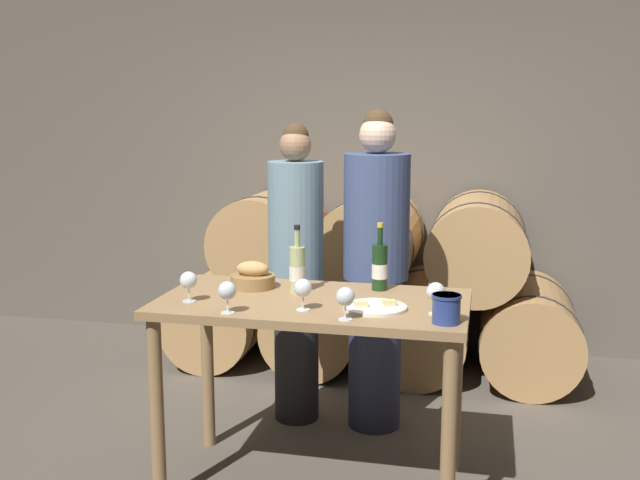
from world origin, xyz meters
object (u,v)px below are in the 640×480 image
object	(u,v)px
wine_glass_left	(227,291)
wine_glass_center	(303,289)
person_left	(296,272)
wine_glass_right	(345,297)
wine_bottle_red	(380,267)
wine_glass_far_left	(189,281)
tasting_table	(313,329)
wine_glass_far_right	(436,292)
person_right	(376,270)
wine_bottle_white	(297,269)
bread_basket	(253,278)
blue_crock	(446,307)
cheese_plate	(375,307)

from	to	relation	value
wine_glass_left	wine_glass_center	world-z (taller)	same
person_left	wine_glass_right	size ratio (longest dim) A/B	12.21
wine_bottle_red	wine_glass_far_left	bearing A→B (deg)	-153.21
tasting_table	wine_glass_far_right	world-z (taller)	wine_glass_far_right
tasting_table	person_right	world-z (taller)	person_right
wine_glass_far_left	wine_glass_center	size ratio (longest dim) A/B	1.00
wine_bottle_white	wine_glass_right	bearing A→B (deg)	-52.62
bread_basket	blue_crock	bearing A→B (deg)	-22.98
wine_glass_right	wine_glass_far_right	world-z (taller)	same
person_left	blue_crock	xyz separation A→B (m)	(0.89, -1.00, 0.11)
person_right	wine_glass_center	distance (m)	0.96
wine_glass_far_left	wine_glass_right	xyz separation A→B (m)	(0.74, -0.13, 0.00)
cheese_plate	wine_glass_right	xyz separation A→B (m)	(-0.10, -0.19, 0.09)
tasting_table	blue_crock	world-z (taller)	blue_crock
bread_basket	wine_glass_far_right	bearing A→B (deg)	-17.42
tasting_table	wine_glass_right	world-z (taller)	wine_glass_right
person_right	wine_bottle_white	world-z (taller)	person_right
wine_glass_far_left	wine_glass_left	distance (m)	0.27
person_right	bread_basket	bearing A→B (deg)	-130.69
wine_bottle_red	wine_glass_center	world-z (taller)	wine_bottle_red
wine_bottle_red	wine_glass_right	xyz separation A→B (m)	(-0.06, -0.54, -0.02)
wine_glass_far_right	wine_glass_far_left	bearing A→B (deg)	-178.13
wine_glass_center	wine_glass_right	distance (m)	0.23
wine_glass_center	wine_glass_right	xyz separation A→B (m)	(0.20, -0.11, 0.00)
wine_bottle_white	wine_glass_left	distance (m)	0.46
person_right	tasting_table	bearing A→B (deg)	-103.16
person_right	wine_glass_right	bearing A→B (deg)	-88.39
person_right	wine_glass_far_left	size ratio (longest dim) A/B	12.76
tasting_table	wine_bottle_white	distance (m)	0.29
wine_glass_right	bread_basket	bearing A→B (deg)	140.49
cheese_plate	wine_glass_far_left	xyz separation A→B (m)	(-0.84, -0.06, 0.09)
blue_crock	person_right	bearing A→B (deg)	113.62
cheese_plate	person_right	bearing A→B (deg)	98.33
blue_crock	wine_glass_far_left	bearing A→B (deg)	175.76
wine_bottle_red	person_left	bearing A→B (deg)	137.06
person_left	wine_glass_far_right	size ratio (longest dim) A/B	12.21
blue_crock	bread_basket	xyz separation A→B (m)	(-0.95, 0.40, -0.02)
blue_crock	wine_glass_far_right	bearing A→B (deg)	113.18
wine_glass_far_right	person_left	bearing A→B (deg)	133.64
tasting_table	person_left	size ratio (longest dim) A/B	0.83
person_right	cheese_plate	bearing A→B (deg)	-81.67
person_left	wine_glass_center	world-z (taller)	person_left
wine_bottle_white	wine_glass_left	bearing A→B (deg)	-115.52
wine_glass_center	person_right	bearing A→B (deg)	79.45
tasting_table	wine_glass_far_right	distance (m)	0.62
wine_glass_right	person_left	bearing A→B (deg)	114.78
person_left	wine_glass_far_right	distance (m)	1.22
wine_glass_far_left	wine_glass_right	size ratio (longest dim) A/B	1.00
wine_glass_far_left	wine_bottle_red	bearing A→B (deg)	26.79
wine_glass_left	wine_glass_right	xyz separation A→B (m)	(0.51, 0.01, 0.00)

